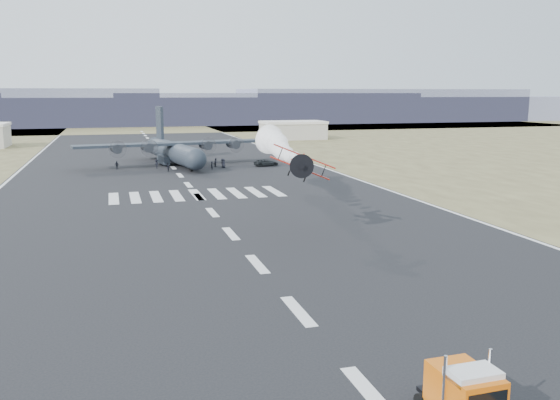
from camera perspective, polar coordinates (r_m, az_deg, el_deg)
name	(u,v)px	position (r m, az deg, el deg)	size (l,w,h in m)	color
ground	(298,311)	(41.99, 1.77, -10.64)	(500.00, 500.00, 0.00)	black
scrub_far	(139,128)	(268.04, -13.45, 6.77)	(500.00, 80.00, 0.00)	brown
runway_markings	(188,185)	(99.23, -8.82, 1.46)	(60.00, 260.00, 0.01)	silver
ridge_seg_d	(135,111)	(297.72, -13.78, 8.33)	(150.00, 50.00, 13.00)	slate
ridge_seg_e	(265,108)	(307.25, -1.45, 8.85)	(150.00, 50.00, 15.00)	slate
ridge_seg_f	(381,105)	(329.59, 9.69, 8.98)	(150.00, 50.00, 17.00)	slate
ridge_seg_g	(485,108)	(362.41, 19.10, 8.36)	(150.00, 50.00, 13.00)	slate
hangar_right	(293,130)	(196.49, 1.26, 6.76)	(20.50, 12.50, 5.90)	#AAA597
aerobatic_biplane	(302,164)	(62.60, 2.09, 3.49)	(6.58, 6.32, 3.93)	#AA290B
smoke_trail	(272,142)	(88.64, -0.74, 5.63)	(6.94, 31.70, 4.35)	white
transport_aircraft	(174,150)	(127.58, -10.18, 4.75)	(41.59, 34.09, 12.01)	#222A33
support_vehicle	(266,163)	(123.39, -1.32, 3.61)	(2.35, 5.09, 1.42)	black
crew_a	(212,166)	(117.87, -6.58, 3.29)	(0.60, 0.50, 1.66)	black
crew_b	(168,167)	(117.01, -10.77, 3.12)	(0.79, 0.49, 1.62)	black
crew_c	(156,164)	(122.53, -11.81, 3.43)	(1.13, 0.53, 1.76)	black
crew_d	(117,165)	(122.38, -15.44, 3.25)	(0.98, 0.50, 1.67)	black
crew_e	(224,163)	(120.82, -5.44, 3.52)	(0.89, 0.54, 1.81)	black
crew_f	(223,163)	(121.67, -5.55, 3.57)	(1.69, 0.55, 1.82)	black
crew_g	(201,162)	(124.18, -7.62, 3.64)	(0.63, 0.52, 1.73)	black
crew_h	(216,162)	(122.86, -6.18, 3.61)	(0.86, 0.53, 1.78)	black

